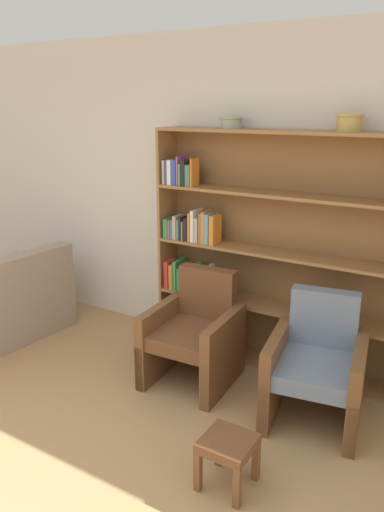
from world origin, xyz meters
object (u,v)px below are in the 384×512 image
Objects in this scene: armchair_leather at (195,334)px; armchair_cushioned at (317,366)px; bookshelf at (260,257)px; bowl_copper at (349,122)px; bowl_terracotta at (231,122)px; footstool at (228,449)px.

armchair_leather is 1.00× the size of armchair_cushioned.
bookshelf is 11.56× the size of bowl_copper.
armchair_leather is at bearing -116.73° from bookshelf.
bowl_copper is at bearing -1.94° from bookshelf.
bowl_terracotta is at bearing -175.70° from bookshelf.
armchair_cushioned is at bearing -39.27° from bookshelf.
bowl_terracotta is 2.44m from footstool.
bowl_terracotta reaches higher than armchair_cushioned.
bookshelf is 1.13m from bowl_terracotta.
armchair_cushioned is (0.71, -0.58, -0.54)m from bookshelf.
bowl_copper reaches higher than armchair_cushioned.
armchair_cushioned is at bearing -29.19° from bowl_terracotta.
bookshelf reaches higher than armchair_leather.
bowl_copper is at bearing -152.32° from armchair_leather.
bookshelf is at bearing 4.30° from bowl_terracotta.
bowl_terracotta is at bearing -93.35° from armchair_leather.
armchair_cushioned is 2.81× the size of footstool.
bowl_copper is at bearing -92.25° from armchair_cushioned.
bookshelf is at bearing -48.36° from armchair_cushioned.
footstool is at bearing -95.64° from bowl_copper.
armchair_cushioned is at bearing 77.12° from footstool.
footstool is at bearing 126.72° from armchair_leather.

